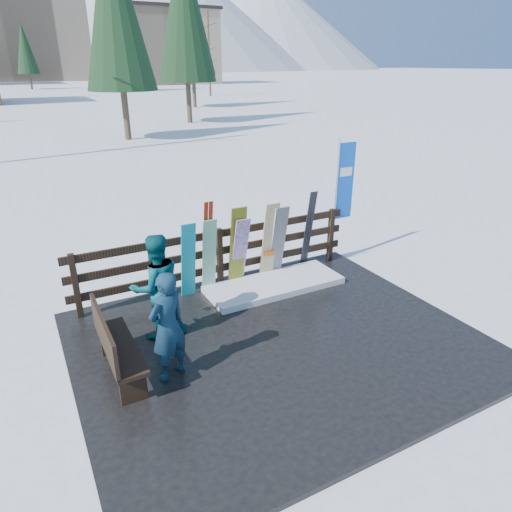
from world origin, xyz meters
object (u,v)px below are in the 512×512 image
snowboard_5 (269,242)px  snowboard_2 (237,247)px  snowboard_0 (188,261)px  rental_flag (343,186)px  person_back (157,287)px  snowboard_1 (209,257)px  bench (114,345)px  person_front (168,327)px  snowboard_4 (278,242)px  snowboard_3 (240,252)px

snowboard_5 → snowboard_2: bearing=-180.0°
snowboard_0 → snowboard_5: (1.66, 0.00, 0.06)m
rental_flag → person_back: bearing=-164.3°
snowboard_1 → rental_flag: size_ratio=0.57×
rental_flag → snowboard_2: bearing=-174.1°
bench → snowboard_0: snowboard_0 is taller
snowboard_1 → person_front: 2.50m
bench → snowboard_1: 2.72m
snowboard_0 → person_back: person_back is taller
person_back → snowboard_4: bearing=-164.1°
snowboard_0 → snowboard_5: bearing=0.0°
bench → snowboard_4: bearing=25.8°
snowboard_0 → rental_flag: bearing=4.3°
snowboard_2 → person_front: bearing=-134.6°
snowboard_2 → bench: bearing=-147.2°
snowboard_0 → person_front: bearing=-117.0°
snowboard_1 → person_back: bearing=-142.3°
bench → snowboard_1: (2.10, 1.72, 0.22)m
snowboard_1 → rental_flag: rental_flag is taller
snowboard_0 → snowboard_4: size_ratio=0.97×
snowboard_3 → rental_flag: size_ratio=0.55×
bench → snowboard_4: snowboard_4 is taller
snowboard_2 → snowboard_5: snowboard_2 is taller
snowboard_3 → person_front: person_front is taller
rental_flag → snowboard_4: bearing=-171.1°
snowboard_0 → snowboard_4: 1.86m
snowboard_0 → snowboard_2: size_ratio=0.91×
snowboard_4 → snowboard_1: bearing=180.0°
snowboard_5 → rental_flag: rental_flag is taller
person_front → snowboard_3: bearing=-158.9°
snowboard_3 → person_back: person_back is taller
rental_flag → bench: bearing=-159.3°
snowboard_5 → person_back: 2.70m
bench → person_front: bearing=-26.3°
snowboard_4 → snowboard_2: bearing=-180.0°
snowboard_4 → rental_flag: (1.72, 0.27, 0.86)m
snowboard_3 → person_front: (-2.06, -2.04, 0.08)m
rental_flag → snowboard_5: bearing=-172.0°
rental_flag → snowboard_3: bearing=-174.0°
snowboard_0 → snowboard_5: 1.66m
snowboard_3 → snowboard_4: bearing=0.0°
bench → snowboard_3: snowboard_3 is taller
snowboard_3 → snowboard_5: bearing=0.0°
person_front → bench: bearing=-49.9°
person_front → person_back: person_back is taller
bench → person_back: 1.17m
snowboard_2 → rental_flag: size_ratio=0.63×
snowboard_2 → snowboard_3: size_ratio=1.13×
rental_flag → person_back: 4.67m
snowboard_4 → snowboard_5: (-0.20, -0.00, 0.05)m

